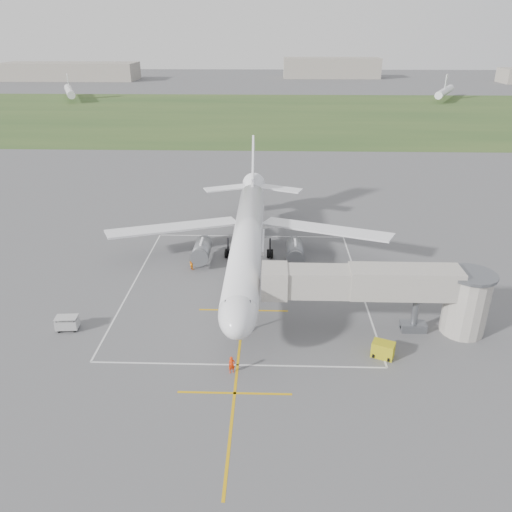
{
  "coord_description": "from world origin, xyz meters",
  "views": [
    {
      "loc": [
        2.94,
        -58.35,
        28.89
      ],
      "look_at": [
        1.23,
        -4.0,
        4.0
      ],
      "focal_mm": 35.0,
      "sensor_mm": 36.0,
      "label": 1
    }
  ],
  "objects_px": {
    "baggage_cart": "(67,323)",
    "ramp_worker_nose": "(232,365)",
    "airliner": "(248,238)",
    "gpu_unit": "(383,350)",
    "jet_bridge": "(396,290)",
    "ramp_worker_wing": "(192,264)"
  },
  "relations": [
    {
      "from": "airliner",
      "to": "jet_bridge",
      "type": "height_order",
      "value": "airliner"
    },
    {
      "from": "airliner",
      "to": "gpu_unit",
      "type": "height_order",
      "value": "airliner"
    },
    {
      "from": "gpu_unit",
      "to": "ramp_worker_nose",
      "type": "height_order",
      "value": "ramp_worker_nose"
    },
    {
      "from": "baggage_cart",
      "to": "ramp_worker_wing",
      "type": "height_order",
      "value": "baggage_cart"
    },
    {
      "from": "jet_bridge",
      "to": "baggage_cart",
      "type": "bearing_deg",
      "value": -178.26
    },
    {
      "from": "jet_bridge",
      "to": "ramp_worker_wing",
      "type": "height_order",
      "value": "jet_bridge"
    },
    {
      "from": "ramp_worker_nose",
      "to": "baggage_cart",
      "type": "bearing_deg",
      "value": 138.87
    },
    {
      "from": "jet_bridge",
      "to": "ramp_worker_nose",
      "type": "distance_m",
      "value": 18.3
    },
    {
      "from": "gpu_unit",
      "to": "ramp_worker_wing",
      "type": "bearing_deg",
      "value": 162.46
    },
    {
      "from": "ramp_worker_nose",
      "to": "jet_bridge",
      "type": "bearing_deg",
      "value": 4.52
    },
    {
      "from": "gpu_unit",
      "to": "ramp_worker_nose",
      "type": "xyz_separation_m",
      "value": [
        -14.35,
        -2.94,
        0.08
      ]
    },
    {
      "from": "airliner",
      "to": "ramp_worker_wing",
      "type": "height_order",
      "value": "airliner"
    },
    {
      "from": "baggage_cart",
      "to": "ramp_worker_nose",
      "type": "distance_m",
      "value": 18.95
    },
    {
      "from": "jet_bridge",
      "to": "gpu_unit",
      "type": "relative_size",
      "value": 9.58
    },
    {
      "from": "ramp_worker_wing",
      "to": "airliner",
      "type": "bearing_deg",
      "value": -129.86
    },
    {
      "from": "airliner",
      "to": "jet_bridge",
      "type": "bearing_deg",
      "value": -42.19
    },
    {
      "from": "airliner",
      "to": "ramp_worker_nose",
      "type": "distance_m",
      "value": 22.17
    },
    {
      "from": "airliner",
      "to": "jet_bridge",
      "type": "distance_m",
      "value": 21.22
    },
    {
      "from": "gpu_unit",
      "to": "ramp_worker_wing",
      "type": "relative_size",
      "value": 1.57
    },
    {
      "from": "jet_bridge",
      "to": "baggage_cart",
      "type": "distance_m",
      "value": 34.18
    },
    {
      "from": "ramp_worker_wing",
      "to": "jet_bridge",
      "type": "bearing_deg",
      "value": -163.91
    },
    {
      "from": "airliner",
      "to": "jet_bridge",
      "type": "relative_size",
      "value": 2.0
    }
  ]
}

